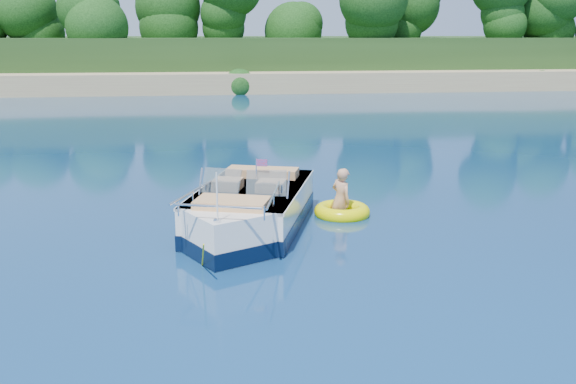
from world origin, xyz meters
The scene contains 6 objects.
ground centered at (0.00, 0.00, 0.00)m, with size 160.00×160.00×0.00m, color #092241.
shoreline centered at (0.00, 63.77, 0.98)m, with size 170.00×59.00×6.00m.
treeline centered at (0.04, 41.01, 5.55)m, with size 150.00×7.12×8.19m.
motorboat centered at (-1.82, 0.80, 0.41)m, with size 3.41×6.11×2.10m.
tow_tube centered at (0.54, 1.78, 0.09)m, with size 1.79×1.79×0.36m.
boy centered at (0.49, 1.81, 0.00)m, with size 0.60×0.39×1.63m, color tan.
Camera 1 is at (-2.72, -13.01, 4.31)m, focal length 40.00 mm.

